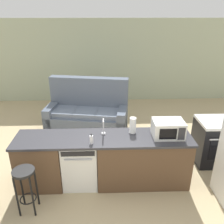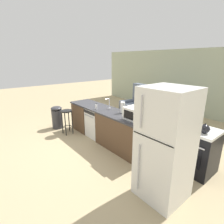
# 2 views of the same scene
# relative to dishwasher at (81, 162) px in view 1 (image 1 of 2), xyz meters

# --- Properties ---
(ground_plane) EXTENTS (24.00, 24.00, 0.00)m
(ground_plane) POSITION_rel_dishwasher_xyz_m (0.25, 0.00, -0.42)
(ground_plane) COLOR tan
(wall_back) EXTENTS (10.00, 0.06, 2.60)m
(wall_back) POSITION_rel_dishwasher_xyz_m (0.55, 4.20, 0.88)
(wall_back) COLOR #A8B293
(wall_back) RESTS_ON ground_plane
(kitchen_counter) EXTENTS (2.94, 0.66, 0.90)m
(kitchen_counter) POSITION_rel_dishwasher_xyz_m (0.49, 0.00, -0.00)
(kitchen_counter) COLOR brown
(kitchen_counter) RESTS_ON ground_plane
(dishwasher) EXTENTS (0.58, 0.61, 0.84)m
(dishwasher) POSITION_rel_dishwasher_xyz_m (0.00, 0.00, 0.00)
(dishwasher) COLOR white
(dishwasher) RESTS_ON ground_plane
(stove_range) EXTENTS (0.76, 0.68, 0.90)m
(stove_range) POSITION_rel_dishwasher_xyz_m (2.60, 0.55, 0.03)
(stove_range) COLOR black
(stove_range) RESTS_ON ground_plane
(microwave) EXTENTS (0.50, 0.37, 0.28)m
(microwave) POSITION_rel_dishwasher_xyz_m (1.46, -0.00, 0.62)
(microwave) COLOR white
(microwave) RESTS_ON kitchen_counter
(sink_faucet) EXTENTS (0.07, 0.18, 0.30)m
(sink_faucet) POSITION_rel_dishwasher_xyz_m (0.40, 0.08, 0.61)
(sink_faucet) COLOR silver
(sink_faucet) RESTS_ON kitchen_counter
(paper_towel_roll) EXTENTS (0.14, 0.14, 0.28)m
(paper_towel_roll) POSITION_rel_dishwasher_xyz_m (0.90, 0.13, 0.62)
(paper_towel_roll) COLOR #4C4C51
(paper_towel_roll) RESTS_ON kitchen_counter
(soap_bottle) EXTENTS (0.06, 0.06, 0.18)m
(soap_bottle) POSITION_rel_dishwasher_xyz_m (0.21, -0.20, 0.55)
(soap_bottle) COLOR silver
(soap_bottle) RESTS_ON kitchen_counter
(bar_stool) EXTENTS (0.32, 0.32, 0.74)m
(bar_stool) POSITION_rel_dishwasher_xyz_m (-0.74, -0.62, 0.11)
(bar_stool) COLOR black
(bar_stool) RESTS_ON ground_plane
(couch) EXTENTS (2.12, 1.22, 1.27)m
(couch) POSITION_rel_dishwasher_xyz_m (0.00, 2.17, -0.03)
(couch) COLOR #515B6B
(couch) RESTS_ON ground_plane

